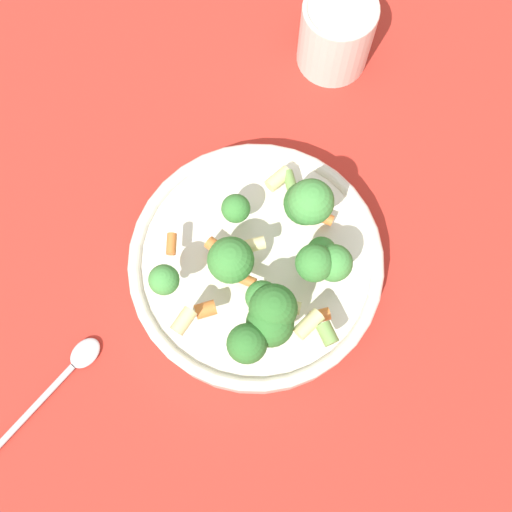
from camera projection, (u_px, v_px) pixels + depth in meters
name	position (u px, v px, depth m)	size (l,w,h in m)	color
ground_plane	(256.00, 271.00, 0.66)	(3.00, 3.00, 0.00)	#B72D23
bowl	(256.00, 265.00, 0.64)	(0.27, 0.27, 0.05)	silver
pasta_salad	(276.00, 267.00, 0.57)	(0.22, 0.20, 0.08)	#8CB766
cup	(336.00, 33.00, 0.69)	(0.09, 0.09, 0.09)	silver
spoon	(65.00, 375.00, 0.63)	(0.16, 0.03, 0.01)	silver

